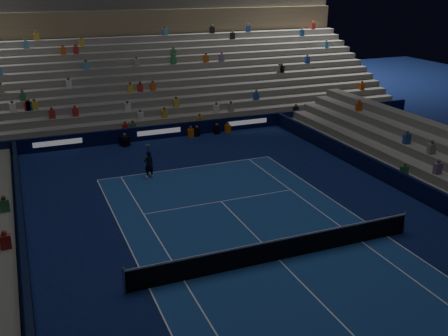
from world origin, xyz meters
TOP-DOWN VIEW (x-y plane):
  - ground at (0.00, 0.00)m, footprint 90.00×90.00m
  - court_surface at (0.00, 0.00)m, footprint 10.97×23.77m
  - sponsor_barrier_far at (0.00, 18.50)m, footprint 44.00×0.25m
  - sponsor_barrier_west at (-9.70, 0.00)m, footprint 0.25×37.00m
  - grandstand_main at (0.00, 27.90)m, footprint 44.00×15.20m
  - tennis_net at (0.00, 0.00)m, footprint 12.90×0.10m
  - tennis_player at (-2.57, 11.24)m, footprint 0.65×0.50m
  - broadcast_camera at (-2.64, 17.71)m, footprint 0.72×1.07m

SIDE VIEW (x-z plane):
  - ground at x=0.00m, z-range 0.00..0.00m
  - court_surface at x=0.00m, z-range 0.00..0.01m
  - broadcast_camera at x=-2.64m, z-range 0.01..0.69m
  - sponsor_barrier_far at x=0.00m, z-range 0.00..1.00m
  - sponsor_barrier_west at x=-9.70m, z-range 0.00..1.00m
  - tennis_net at x=0.00m, z-range -0.05..1.05m
  - tennis_player at x=-2.57m, z-range 0.00..1.59m
  - grandstand_main at x=0.00m, z-range -2.22..8.98m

